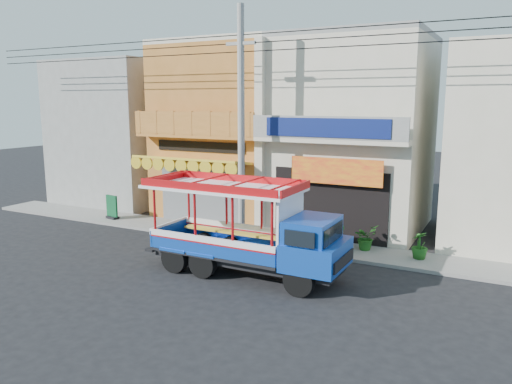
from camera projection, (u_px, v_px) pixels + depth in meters
The scene contains 12 objects.
ground at pixel (220, 272), 16.30m from camera, with size 90.00×90.00×0.00m, color black.
sidewalk at pixel (272, 241), 19.78m from camera, with size 30.00×2.00×0.12m, color slate.
shophouse_left at pixel (234, 130), 24.33m from camera, with size 6.00×7.50×8.24m.
shophouse_right at pixel (354, 134), 21.61m from camera, with size 6.00×6.75×8.24m.
party_pilaster at pixel (260, 139), 20.27m from camera, with size 0.35×0.30×8.00m, color beige.
filler_building_left at pixel (125, 133), 27.59m from camera, with size 6.00×6.00×7.60m, color gray.
utility_pole at pixel (245, 114), 18.66m from camera, with size 28.00×0.26×9.00m.
songthaew_truck at pixel (259, 232), 15.59m from camera, with size 6.59×2.27×3.07m.
green_sign at pixel (112, 209), 23.17m from camera, with size 0.72×0.43×1.10m.
potted_plant_a at pixel (366, 237), 18.31m from camera, with size 0.84×0.73×0.93m, color #1E5819.
potted_plant_b at pixel (338, 237), 18.21m from camera, with size 0.55×0.44×0.99m, color #1E5819.
potted_plant_c at pixel (420, 245), 17.25m from camera, with size 0.54×0.54×0.97m, color #1E5819.
Camera 1 is at (8.23, -13.26, 5.51)m, focal length 35.00 mm.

